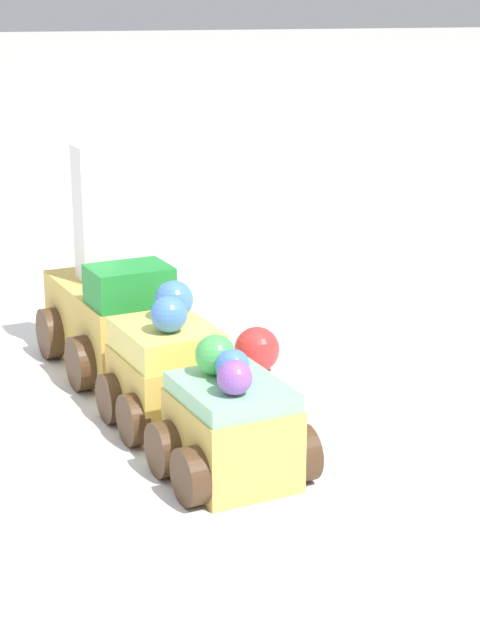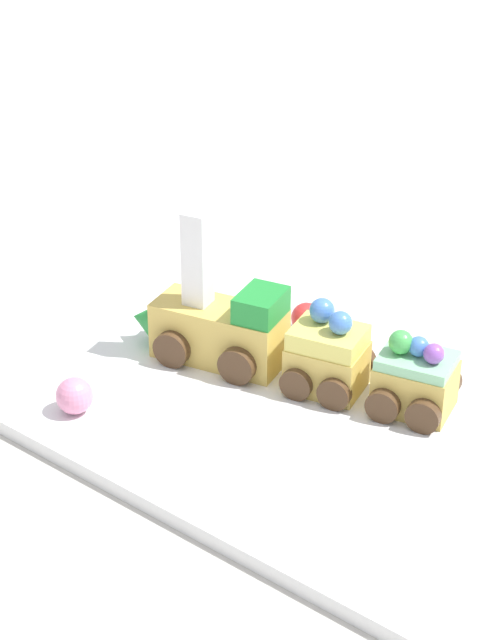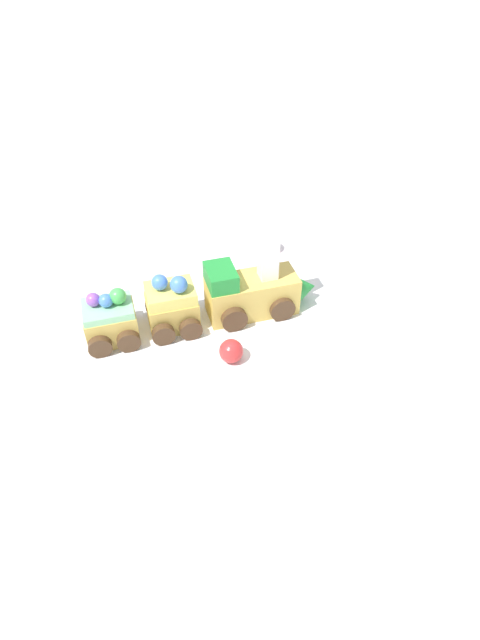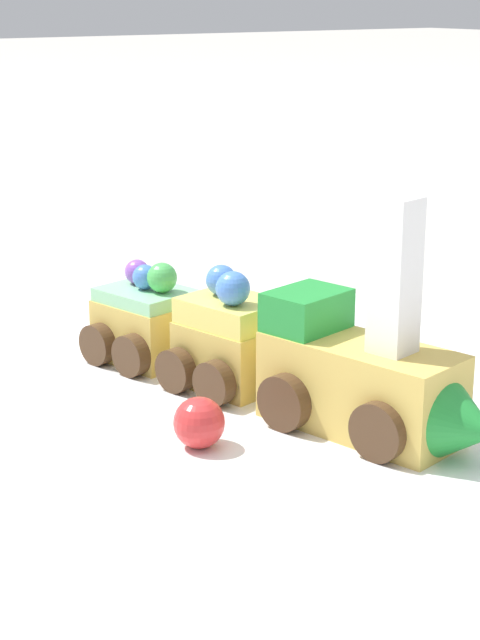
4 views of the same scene
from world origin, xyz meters
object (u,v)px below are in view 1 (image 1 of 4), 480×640
(cake_car_lemon, at_px, (172,374))
(cake_car_mint, at_px, (231,428))
(cake_train_locomotive, at_px, (104,313))
(gumball_red, at_px, (257,349))

(cake_car_lemon, xyz_separation_m, cake_car_mint, (-0.07, -0.01, -0.00))
(cake_train_locomotive, xyz_separation_m, cake_car_mint, (-0.17, -0.04, -0.01))
(cake_train_locomotive, xyz_separation_m, gumball_red, (-0.04, -0.08, -0.02))
(gumball_red, bearing_deg, cake_train_locomotive, 66.34)
(cake_car_mint, bearing_deg, cake_train_locomotive, -0.06)
(cake_car_mint, bearing_deg, gumball_red, -31.59)
(cake_car_mint, xyz_separation_m, gumball_red, (0.13, -0.05, -0.01))
(cake_car_mint, height_order, gumball_red, cake_car_mint)
(cake_train_locomotive, distance_m, cake_car_lemon, 0.10)
(cake_car_lemon, relative_size, gumball_red, 2.79)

